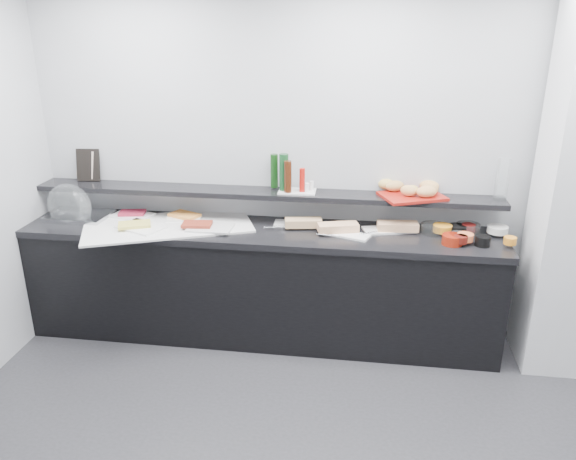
# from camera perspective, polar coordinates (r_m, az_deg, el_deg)

# --- Properties ---
(back_wall) EXTENTS (5.00, 0.02, 2.70)m
(back_wall) POSITION_cam_1_polar(r_m,az_deg,el_deg) (4.32, 6.99, 6.62)
(back_wall) COLOR #ABAEB2
(back_wall) RESTS_ON ground
(buffet_cabinet) EXTENTS (3.60, 0.60, 0.85)m
(buffet_cabinet) POSITION_cam_1_polar(r_m,az_deg,el_deg) (4.43, -2.77, -5.67)
(buffet_cabinet) COLOR black
(buffet_cabinet) RESTS_ON ground
(counter_top) EXTENTS (3.62, 0.62, 0.05)m
(counter_top) POSITION_cam_1_polar(r_m,az_deg,el_deg) (4.25, -2.87, -0.23)
(counter_top) COLOR black
(counter_top) RESTS_ON buffet_cabinet
(wall_shelf) EXTENTS (3.60, 0.25, 0.04)m
(wall_shelf) POSITION_cam_1_polar(r_m,az_deg,el_deg) (4.33, -2.50, 3.75)
(wall_shelf) COLOR black
(wall_shelf) RESTS_ON back_wall
(cloche_base) EXTENTS (0.49, 0.35, 0.04)m
(cloche_base) POSITION_cam_1_polar(r_m,az_deg,el_deg) (4.75, -20.39, 1.33)
(cloche_base) COLOR #AAABB0
(cloche_base) RESTS_ON counter_top
(cloche_dome) EXTENTS (0.44, 0.35, 0.34)m
(cloche_dome) POSITION_cam_1_polar(r_m,az_deg,el_deg) (4.70, -21.33, 2.36)
(cloche_dome) COLOR white
(cloche_dome) RESTS_ON cloche_base
(linen_runner) EXTENTS (1.38, 1.02, 0.01)m
(linen_runner) POSITION_cam_1_polar(r_m,az_deg,el_deg) (4.38, -12.07, 0.45)
(linen_runner) COLOR silver
(linen_runner) RESTS_ON counter_top
(platter_meat_a) EXTENTS (0.35, 0.27, 0.01)m
(platter_meat_a) POSITION_cam_1_polar(r_m,az_deg,el_deg) (4.63, -15.56, 1.44)
(platter_meat_a) COLOR white
(platter_meat_a) RESTS_ON linen_runner
(food_meat_a) EXTENTS (0.22, 0.16, 0.02)m
(food_meat_a) POSITION_cam_1_polar(r_m,az_deg,el_deg) (4.63, -15.55, 1.70)
(food_meat_a) COLOR maroon
(food_meat_a) RESTS_ON platter_meat_a
(platter_salmon) EXTENTS (0.30, 0.23, 0.01)m
(platter_salmon) POSITION_cam_1_polar(r_m,az_deg,el_deg) (4.49, -10.51, 1.28)
(platter_salmon) COLOR white
(platter_salmon) RESTS_ON linen_runner
(food_salmon) EXTENTS (0.27, 0.23, 0.02)m
(food_salmon) POSITION_cam_1_polar(r_m,az_deg,el_deg) (4.48, -10.48, 1.50)
(food_salmon) COLOR orange
(food_salmon) RESTS_ON platter_salmon
(platter_cheese) EXTENTS (0.40, 0.35, 0.01)m
(platter_cheese) POSITION_cam_1_polar(r_m,az_deg,el_deg) (4.35, -14.69, 0.29)
(platter_cheese) COLOR white
(platter_cheese) RESTS_ON linen_runner
(food_cheese) EXTENTS (0.28, 0.23, 0.02)m
(food_cheese) POSITION_cam_1_polar(r_m,az_deg,el_deg) (4.36, -15.33, 0.54)
(food_cheese) COLOR #D7C953
(food_cheese) RESTS_ON platter_cheese
(platter_meat_b) EXTENTS (0.33, 0.22, 0.01)m
(platter_meat_b) POSITION_cam_1_polar(r_m,az_deg,el_deg) (4.24, -7.90, 0.23)
(platter_meat_b) COLOR silver
(platter_meat_b) RESTS_ON linen_runner
(food_meat_b) EXTENTS (0.23, 0.16, 0.02)m
(food_meat_b) POSITION_cam_1_polar(r_m,az_deg,el_deg) (4.27, -9.24, 0.58)
(food_meat_b) COLOR maroon
(food_meat_b) RESTS_ON platter_meat_b
(sandwich_plate_left) EXTENTS (0.34, 0.16, 0.01)m
(sandwich_plate_left) POSITION_cam_1_polar(r_m,az_deg,el_deg) (4.32, 0.83, 0.64)
(sandwich_plate_left) COLOR silver
(sandwich_plate_left) RESTS_ON counter_top
(sandwich_food_left) EXTENTS (0.29, 0.15, 0.06)m
(sandwich_food_left) POSITION_cam_1_polar(r_m,az_deg,el_deg) (4.24, 1.57, 0.75)
(sandwich_food_left) COLOR tan
(sandwich_food_left) RESTS_ON sandwich_plate_left
(tongs_left) EXTENTS (0.16, 0.04, 0.01)m
(tongs_left) POSITION_cam_1_polar(r_m,az_deg,el_deg) (4.22, -1.40, 0.29)
(tongs_left) COLOR silver
(tongs_left) RESTS_ON sandwich_plate_left
(sandwich_plate_mid) EXTENTS (0.34, 0.24, 0.01)m
(sandwich_plate_mid) POSITION_cam_1_polar(r_m,az_deg,el_deg) (4.13, 6.12, -0.48)
(sandwich_plate_mid) COLOR white
(sandwich_plate_mid) RESTS_ON counter_top
(sandwich_food_mid) EXTENTS (0.32, 0.19, 0.06)m
(sandwich_food_mid) POSITION_cam_1_polar(r_m,az_deg,el_deg) (4.15, 5.11, 0.26)
(sandwich_food_mid) COLOR tan
(sandwich_food_mid) RESTS_ON sandwich_plate_mid
(tongs_mid) EXTENTS (0.16, 0.02, 0.01)m
(tongs_mid) POSITION_cam_1_polar(r_m,az_deg,el_deg) (4.07, 4.02, -0.52)
(tongs_mid) COLOR silver
(tongs_mid) RESTS_ON sandwich_plate_mid
(sandwich_plate_right) EXTENTS (0.42, 0.26, 0.01)m
(sandwich_plate_right) POSITION_cam_1_polar(r_m,az_deg,el_deg) (4.27, 10.22, 0.03)
(sandwich_plate_right) COLOR white
(sandwich_plate_right) RESTS_ON counter_top
(sandwich_food_right) EXTENTS (0.31, 0.14, 0.06)m
(sandwich_food_right) POSITION_cam_1_polar(r_m,az_deg,el_deg) (4.24, 11.09, 0.38)
(sandwich_food_right) COLOR #E9AB7A
(sandwich_food_right) RESTS_ON sandwich_plate_right
(tongs_right) EXTENTS (0.14, 0.09, 0.01)m
(tongs_right) POSITION_cam_1_polar(r_m,az_deg,el_deg) (4.15, 8.27, -0.28)
(tongs_right) COLOR silver
(tongs_right) RESTS_ON sandwich_plate_right
(bowl_glass_fruit) EXTENTS (0.23, 0.23, 0.07)m
(bowl_glass_fruit) POSITION_cam_1_polar(r_m,az_deg,el_deg) (4.28, 14.53, 0.14)
(bowl_glass_fruit) COLOR silver
(bowl_glass_fruit) RESTS_ON counter_top
(fill_glass_fruit) EXTENTS (0.15, 0.15, 0.05)m
(fill_glass_fruit) POSITION_cam_1_polar(r_m,az_deg,el_deg) (4.27, 15.42, 0.17)
(fill_glass_fruit) COLOR orange
(fill_glass_fruit) RESTS_ON bowl_glass_fruit
(bowl_black_jam) EXTENTS (0.18, 0.18, 0.07)m
(bowl_black_jam) POSITION_cam_1_polar(r_m,az_deg,el_deg) (4.30, 16.79, 0.01)
(bowl_black_jam) COLOR black
(bowl_black_jam) RESTS_ON counter_top
(fill_black_jam) EXTENTS (0.12, 0.12, 0.05)m
(fill_black_jam) POSITION_cam_1_polar(r_m,az_deg,el_deg) (4.34, 17.86, 0.25)
(fill_black_jam) COLOR #5C0E0D
(fill_black_jam) RESTS_ON bowl_black_jam
(bowl_glass_cream) EXTENTS (0.21, 0.21, 0.07)m
(bowl_glass_cream) POSITION_cam_1_polar(r_m,az_deg,el_deg) (4.35, 17.82, 0.15)
(bowl_glass_cream) COLOR white
(bowl_glass_cream) RESTS_ON counter_top
(fill_glass_cream) EXTENTS (0.18, 0.18, 0.05)m
(fill_glass_cream) POSITION_cam_1_polar(r_m,az_deg,el_deg) (4.37, 20.52, 0.06)
(fill_glass_cream) COLOR silver
(fill_glass_cream) RESTS_ON bowl_glass_cream
(bowl_red_jam) EXTENTS (0.17, 0.17, 0.07)m
(bowl_red_jam) POSITION_cam_1_polar(r_m,az_deg,el_deg) (4.10, 16.34, -0.94)
(bowl_red_jam) COLOR maroon
(bowl_red_jam) RESTS_ON counter_top
(fill_red_jam) EXTENTS (0.12, 0.12, 0.05)m
(fill_red_jam) POSITION_cam_1_polar(r_m,az_deg,el_deg) (4.09, 17.13, -0.91)
(fill_red_jam) COLOR #51110B
(fill_red_jam) RESTS_ON bowl_red_jam
(bowl_glass_salmon) EXTENTS (0.16, 0.16, 0.07)m
(bowl_glass_salmon) POSITION_cam_1_polar(r_m,az_deg,el_deg) (4.14, 16.98, -0.81)
(bowl_glass_salmon) COLOR silver
(bowl_glass_salmon) RESTS_ON counter_top
(fill_glass_salmon) EXTENTS (0.14, 0.14, 0.05)m
(fill_glass_salmon) POSITION_cam_1_polar(r_m,az_deg,el_deg) (4.14, 17.56, -0.69)
(fill_glass_salmon) COLOR orange
(fill_glass_salmon) RESTS_ON bowl_glass_salmon
(bowl_black_fruit) EXTENTS (0.13, 0.13, 0.07)m
(bowl_black_fruit) POSITION_cam_1_polar(r_m,az_deg,el_deg) (4.15, 19.17, -1.05)
(bowl_black_fruit) COLOR black
(bowl_black_fruit) RESTS_ON counter_top
(fill_black_fruit) EXTENTS (0.11, 0.11, 0.05)m
(fill_black_fruit) POSITION_cam_1_polar(r_m,az_deg,el_deg) (4.18, 21.63, -1.00)
(fill_black_fruit) COLOR orange
(fill_black_fruit) RESTS_ON bowl_black_fruit
(framed_print) EXTENTS (0.19, 0.09, 0.26)m
(framed_print) POSITION_cam_1_polar(r_m,az_deg,el_deg) (4.84, -19.64, 6.24)
(framed_print) COLOR black
(framed_print) RESTS_ON wall_shelf
(print_art) EXTENTS (0.19, 0.11, 0.22)m
(print_art) POSITION_cam_1_polar(r_m,az_deg,el_deg) (4.87, -19.94, 6.31)
(print_art) COLOR #D5AA9A
(print_art) RESTS_ON framed_print
(condiment_tray) EXTENTS (0.28, 0.18, 0.01)m
(condiment_tray) POSITION_cam_1_polar(r_m,az_deg,el_deg) (4.28, 0.94, 3.95)
(condiment_tray) COLOR white
(condiment_tray) RESTS_ON wall_shelf
(bottle_green_a) EXTENTS (0.07, 0.07, 0.26)m
(bottle_green_a) POSITION_cam_1_polar(r_m,az_deg,el_deg) (4.33, -1.41, 6.02)
(bottle_green_a) COLOR #0F360E
(bottle_green_a) RESTS_ON condiment_tray
(bottle_brown) EXTENTS (0.06, 0.06, 0.24)m
(bottle_brown) POSITION_cam_1_polar(r_m,az_deg,el_deg) (4.21, -0.01, 5.43)
(bottle_brown) COLOR #3B190A
(bottle_brown) RESTS_ON condiment_tray
(bottle_green_b) EXTENTS (0.09, 0.09, 0.28)m
(bottle_green_b) POSITION_cam_1_polar(r_m,az_deg,el_deg) (4.26, -0.42, 5.89)
(bottle_green_b) COLOR #103D1B
(bottle_green_b) RESTS_ON condiment_tray
(bottle_hot) EXTENTS (0.06, 0.06, 0.18)m
(bottle_hot) POSITION_cam_1_polar(r_m,az_deg,el_deg) (4.23, 1.44, 5.10)
(bottle_hot) COLOR red
(bottle_hot) RESTS_ON condiment_tray
(shaker_salt) EXTENTS (0.04, 0.04, 0.07)m
(shaker_salt) POSITION_cam_1_polar(r_m,az_deg,el_deg) (4.23, 1.97, 4.32)
(shaker_salt) COLOR white
(shaker_salt) RESTS_ON condiment_tray
(shaker_pepper) EXTENTS (0.04, 0.04, 0.07)m
(shaker_pepper) POSITION_cam_1_polar(r_m,az_deg,el_deg) (4.29, 2.42, 4.53)
(shaker_pepper) COLOR white
(shaker_pepper) RESTS_ON condiment_tray
(bread_tray) EXTENTS (0.53, 0.46, 0.02)m
(bread_tray) POSITION_cam_1_polar(r_m,az_deg,el_deg) (4.25, 12.49, 3.37)
(bread_tray) COLOR maroon
(bread_tray) RESTS_ON wall_shelf
(bread_roll_nw) EXTENTS (0.13, 0.09, 0.08)m
(bread_roll_nw) POSITION_cam_1_polar(r_m,az_deg,el_deg) (4.34, 9.96, 4.61)
(bread_roll_nw) COLOR gold
(bread_roll_nw) RESTS_ON bread_tray
(bread_roll_n) EXTENTS (0.17, 0.15, 0.08)m
(bread_roll_n) POSITION_cam_1_polar(r_m,az_deg,el_deg) (4.30, 10.79, 4.42)
(bread_roll_n) COLOR #BA8947
(bread_roll_n) RESTS_ON bread_tray
(bread_roll_ne) EXTENTS (0.16, 0.13, 0.08)m
(bread_roll_ne) POSITION_cam_1_polar(r_m,az_deg,el_deg) (4.36, 14.17, 4.38)
(bread_roll_ne) COLOR tan
(bread_roll_ne) RESTS_ON bread_tray
(bread_roll_sw) EXTENTS (0.14, 0.12, 0.08)m
(bread_roll_sw) POSITION_cam_1_polar(r_m,az_deg,el_deg) (4.20, 12.11, 3.93)
(bread_roll_sw) COLOR tan
(bread_roll_sw) RESTS_ON bread_tray
(bread_roll_s) EXTENTS (0.14, 0.11, 0.08)m
(bread_roll_s) POSITION_cam_1_polar(r_m,az_deg,el_deg) (4.21, 12.41, 3.94)
(bread_roll_s) COLOR gold
(bread_roll_s) RESTS_ON bread_tray
(bread_roll_se) EXTENTS (0.18, 0.14, 0.08)m
(bread_roll_se) POSITION_cam_1_polar(r_m,az_deg,el_deg) (4.20, 13.89, 3.79)
(bread_roll_se) COLOR tan
(bread_roll_se) RESTS_ON bread_tray
(bread_roll_mide) EXTENTS (0.16, 0.11, 0.08)m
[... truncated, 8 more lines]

